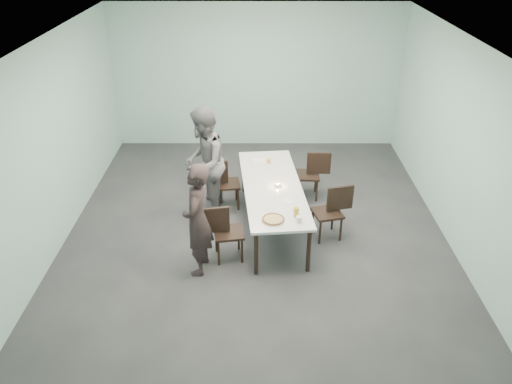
{
  "coord_description": "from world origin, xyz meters",
  "views": [
    {
      "loc": [
        0.01,
        -6.76,
        4.48
      ],
      "look_at": [
        0.0,
        -0.52,
        1.0
      ],
      "focal_mm": 35.0,
      "sensor_mm": 36.0,
      "label": 1
    }
  ],
  "objects_px": {
    "water_tumbler": "(299,219)",
    "diner_near": "(198,220)",
    "diner_far": "(204,163)",
    "chair_far_right": "(312,172)",
    "pizza": "(273,219)",
    "chair_far_left": "(222,181)",
    "tealight": "(278,185)",
    "chair_near_right": "(333,208)",
    "amber_tumbler": "(268,161)",
    "table": "(272,189)",
    "chair_near_left": "(223,229)",
    "beer_glass": "(296,212)",
    "side_plate": "(288,201)"
  },
  "relations": [
    {
      "from": "amber_tumbler",
      "to": "chair_near_left",
      "type": "bearing_deg",
      "value": -112.32
    },
    {
      "from": "diner_far",
      "to": "amber_tumbler",
      "type": "xyz_separation_m",
      "value": [
        1.06,
        0.36,
        -0.14
      ]
    },
    {
      "from": "beer_glass",
      "to": "water_tumbler",
      "type": "bearing_deg",
      "value": -80.21
    },
    {
      "from": "beer_glass",
      "to": "amber_tumbler",
      "type": "height_order",
      "value": "beer_glass"
    },
    {
      "from": "chair_far_left",
      "to": "amber_tumbler",
      "type": "relative_size",
      "value": 10.88
    },
    {
      "from": "chair_near_right",
      "to": "water_tumbler",
      "type": "bearing_deg",
      "value": 38.61
    },
    {
      "from": "chair_far_left",
      "to": "chair_near_right",
      "type": "bearing_deg",
      "value": -35.18
    },
    {
      "from": "chair_near_right",
      "to": "water_tumbler",
      "type": "xyz_separation_m",
      "value": [
        -0.59,
        -0.78,
        0.29
      ]
    },
    {
      "from": "chair_near_left",
      "to": "water_tumbler",
      "type": "relative_size",
      "value": 9.67
    },
    {
      "from": "side_plate",
      "to": "water_tumbler",
      "type": "bearing_deg",
      "value": -78.48
    },
    {
      "from": "side_plate",
      "to": "beer_glass",
      "type": "bearing_deg",
      "value": -77.89
    },
    {
      "from": "diner_far",
      "to": "chair_far_left",
      "type": "bearing_deg",
      "value": 129.65
    },
    {
      "from": "pizza",
      "to": "amber_tumbler",
      "type": "xyz_separation_m",
      "value": [
        -0.03,
        1.83,
        0.02
      ]
    },
    {
      "from": "table",
      "to": "beer_glass",
      "type": "relative_size",
      "value": 17.82
    },
    {
      "from": "pizza",
      "to": "water_tumbler",
      "type": "relative_size",
      "value": 3.78
    },
    {
      "from": "table",
      "to": "amber_tumbler",
      "type": "distance_m",
      "value": 0.82
    },
    {
      "from": "diner_far",
      "to": "side_plate",
      "type": "bearing_deg",
      "value": 60.88
    },
    {
      "from": "chair_far_left",
      "to": "beer_glass",
      "type": "relative_size",
      "value": 5.8
    },
    {
      "from": "table",
      "to": "chair_far_left",
      "type": "xyz_separation_m",
      "value": [
        -0.83,
        0.64,
        -0.19
      ]
    },
    {
      "from": "diner_far",
      "to": "tealight",
      "type": "height_order",
      "value": "diner_far"
    },
    {
      "from": "diner_far",
      "to": "chair_far_right",
      "type": "bearing_deg",
      "value": 112.38
    },
    {
      "from": "chair_near_left",
      "to": "chair_near_right",
      "type": "height_order",
      "value": "same"
    },
    {
      "from": "table",
      "to": "tealight",
      "type": "distance_m",
      "value": 0.12
    },
    {
      "from": "water_tumbler",
      "to": "tealight",
      "type": "bearing_deg",
      "value": 103.69
    },
    {
      "from": "amber_tumbler",
      "to": "chair_near_right",
      "type": "bearing_deg",
      "value": -48.16
    },
    {
      "from": "chair_near_left",
      "to": "tealight",
      "type": "distance_m",
      "value": 1.2
    },
    {
      "from": "diner_near",
      "to": "pizza",
      "type": "height_order",
      "value": "diner_near"
    },
    {
      "from": "chair_far_right",
      "to": "side_plate",
      "type": "bearing_deg",
      "value": 72.98
    },
    {
      "from": "chair_near_right",
      "to": "side_plate",
      "type": "xyz_separation_m",
      "value": [
        -0.71,
        -0.22,
        0.25
      ]
    },
    {
      "from": "pizza",
      "to": "amber_tumbler",
      "type": "bearing_deg",
      "value": 91.01
    },
    {
      "from": "chair_near_right",
      "to": "pizza",
      "type": "bearing_deg",
      "value": 23.92
    },
    {
      "from": "chair_far_left",
      "to": "beer_glass",
      "type": "bearing_deg",
      "value": -61.39
    },
    {
      "from": "chair_near_left",
      "to": "chair_far_left",
      "type": "distance_m",
      "value": 1.5
    },
    {
      "from": "chair_far_right",
      "to": "water_tumbler",
      "type": "height_order",
      "value": "chair_far_right"
    },
    {
      "from": "tealight",
      "to": "amber_tumbler",
      "type": "relative_size",
      "value": 0.7
    },
    {
      "from": "chair_near_left",
      "to": "beer_glass",
      "type": "height_order",
      "value": "beer_glass"
    },
    {
      "from": "table",
      "to": "chair_far_left",
      "type": "distance_m",
      "value": 1.07
    },
    {
      "from": "diner_near",
      "to": "beer_glass",
      "type": "height_order",
      "value": "diner_near"
    },
    {
      "from": "water_tumbler",
      "to": "diner_near",
      "type": "bearing_deg",
      "value": -176.8
    },
    {
      "from": "water_tumbler",
      "to": "amber_tumbler",
      "type": "distance_m",
      "value": 1.91
    },
    {
      "from": "chair_far_right",
      "to": "diner_far",
      "type": "relative_size",
      "value": 0.47
    },
    {
      "from": "chair_near_right",
      "to": "diner_far",
      "type": "height_order",
      "value": "diner_far"
    },
    {
      "from": "pizza",
      "to": "water_tumbler",
      "type": "bearing_deg",
      "value": -6.83
    },
    {
      "from": "table",
      "to": "chair_near_right",
      "type": "bearing_deg",
      "value": -16.65
    },
    {
      "from": "chair_near_right",
      "to": "side_plate",
      "type": "height_order",
      "value": "chair_near_right"
    },
    {
      "from": "chair_far_left",
      "to": "tealight",
      "type": "bearing_deg",
      "value": -43.68
    },
    {
      "from": "beer_glass",
      "to": "diner_far",
      "type": "bearing_deg",
      "value": 135.98
    },
    {
      "from": "chair_far_left",
      "to": "chair_far_right",
      "type": "height_order",
      "value": "same"
    },
    {
      "from": "pizza",
      "to": "tealight",
      "type": "relative_size",
      "value": 6.07
    },
    {
      "from": "tealight",
      "to": "chair_far_left",
      "type": "bearing_deg",
      "value": 144.07
    }
  ]
}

